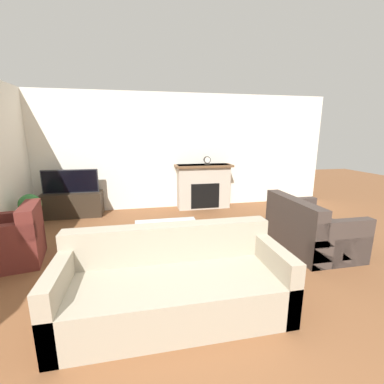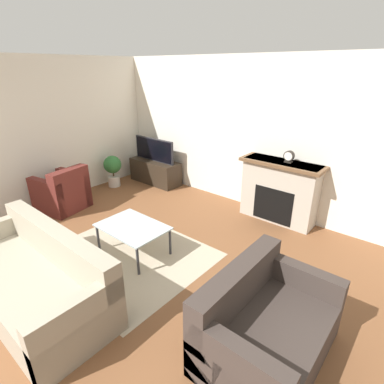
{
  "view_description": "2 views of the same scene",
  "coord_description": "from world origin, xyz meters",
  "px_view_note": "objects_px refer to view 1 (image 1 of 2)",
  "views": [
    {
      "loc": [
        -0.42,
        -1.41,
        1.78
      ],
      "look_at": [
        0.43,
        2.77,
        0.8
      ],
      "focal_mm": 24.0,
      "sensor_mm": 36.0,
      "label": 1
    },
    {
      "loc": [
        2.95,
        -0.05,
        2.49
      ],
      "look_at": [
        0.4,
        2.99,
        0.82
      ],
      "focal_mm": 28.0,
      "sensor_mm": 36.0,
      "label": 2
    }
  ],
  "objects_px": {
    "couch_sectional": "(174,285)",
    "couch_loveseat": "(309,230)",
    "armchair_by_window": "(13,243)",
    "potted_plant": "(31,209)",
    "coffee_table": "(167,228)",
    "tv": "(70,181)",
    "mantel_clock": "(207,160)"
  },
  "relations": [
    {
      "from": "couch_sectional",
      "to": "couch_loveseat",
      "type": "bearing_deg",
      "value": 24.69
    },
    {
      "from": "couch_sectional",
      "to": "armchair_by_window",
      "type": "xyz_separation_m",
      "value": [
        -2.06,
        1.43,
        0.02
      ]
    },
    {
      "from": "couch_loveseat",
      "to": "potted_plant",
      "type": "bearing_deg",
      "value": 69.56
    },
    {
      "from": "armchair_by_window",
      "to": "couch_loveseat",
      "type": "bearing_deg",
      "value": 73.9
    },
    {
      "from": "armchair_by_window",
      "to": "potted_plant",
      "type": "bearing_deg",
      "value": 179.41
    },
    {
      "from": "couch_sectional",
      "to": "coffee_table",
      "type": "xyz_separation_m",
      "value": [
        0.08,
        1.34,
        0.1
      ]
    },
    {
      "from": "couch_loveseat",
      "to": "coffee_table",
      "type": "relative_size",
      "value": 1.39
    },
    {
      "from": "couch_loveseat",
      "to": "potted_plant",
      "type": "relative_size",
      "value": 1.91
    },
    {
      "from": "tv",
      "to": "coffee_table",
      "type": "relative_size",
      "value": 1.19
    },
    {
      "from": "couch_sectional",
      "to": "mantel_clock",
      "type": "bearing_deg",
      "value": 70.4
    },
    {
      "from": "armchair_by_window",
      "to": "coffee_table",
      "type": "height_order",
      "value": "armchair_by_window"
    },
    {
      "from": "couch_loveseat",
      "to": "mantel_clock",
      "type": "relative_size",
      "value": 6.82
    },
    {
      "from": "tv",
      "to": "coffee_table",
      "type": "bearing_deg",
      "value": -49.75
    },
    {
      "from": "couch_sectional",
      "to": "potted_plant",
      "type": "distance_m",
      "value": 3.59
    },
    {
      "from": "armchair_by_window",
      "to": "potted_plant",
      "type": "relative_size",
      "value": 1.29
    },
    {
      "from": "couch_loveseat",
      "to": "armchair_by_window",
      "type": "distance_m",
      "value": 4.35
    },
    {
      "from": "tv",
      "to": "mantel_clock",
      "type": "bearing_deg",
      "value": 2.06
    },
    {
      "from": "couch_sectional",
      "to": "potted_plant",
      "type": "height_order",
      "value": "couch_sectional"
    },
    {
      "from": "tv",
      "to": "potted_plant",
      "type": "relative_size",
      "value": 1.63
    },
    {
      "from": "tv",
      "to": "coffee_table",
      "type": "distance_m",
      "value": 2.87
    },
    {
      "from": "mantel_clock",
      "to": "armchair_by_window",
      "type": "bearing_deg",
      "value": -146.84
    },
    {
      "from": "couch_loveseat",
      "to": "coffee_table",
      "type": "xyz_separation_m",
      "value": [
        -2.2,
        0.29,
        0.1
      ]
    },
    {
      "from": "couch_loveseat",
      "to": "coffee_table",
      "type": "height_order",
      "value": "couch_loveseat"
    },
    {
      "from": "armchair_by_window",
      "to": "coffee_table",
      "type": "xyz_separation_m",
      "value": [
        2.14,
        -0.09,
        0.09
      ]
    },
    {
      "from": "tv",
      "to": "armchair_by_window",
      "type": "relative_size",
      "value": 1.26
    },
    {
      "from": "couch_loveseat",
      "to": "armchair_by_window",
      "type": "bearing_deg",
      "value": 84.91
    },
    {
      "from": "couch_loveseat",
      "to": "potted_plant",
      "type": "xyz_separation_m",
      "value": [
        -4.58,
        1.71,
        0.13
      ]
    },
    {
      "from": "couch_sectional",
      "to": "coffee_table",
      "type": "height_order",
      "value": "couch_sectional"
    },
    {
      "from": "armchair_by_window",
      "to": "couch_sectional",
      "type": "bearing_deg",
      "value": 44.16
    },
    {
      "from": "tv",
      "to": "couch_loveseat",
      "type": "distance_m",
      "value": 4.76
    },
    {
      "from": "tv",
      "to": "mantel_clock",
      "type": "xyz_separation_m",
      "value": [
        3.05,
        0.11,
        0.38
      ]
    },
    {
      "from": "mantel_clock",
      "to": "coffee_table",
      "type": "bearing_deg",
      "value": -117.96
    }
  ]
}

